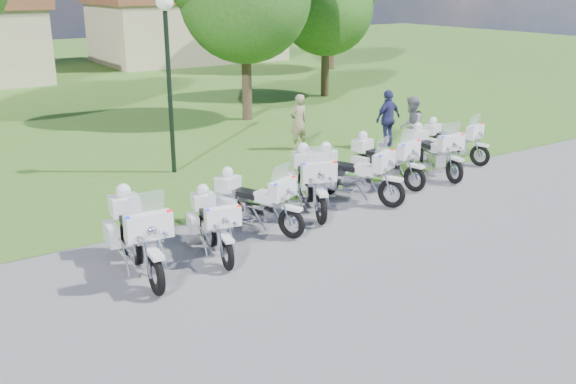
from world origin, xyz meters
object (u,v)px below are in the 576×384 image
motorcycle_3 (310,179)px  bystander_a (299,122)px  motorcycle_0 (137,233)px  motorcycle_5 (384,159)px  motorcycle_6 (433,150)px  bystander_c (388,119)px  motorcycle_7 (452,140)px  motorcycle_4 (353,173)px  motorcycle_2 (254,200)px  motorcycle_1 (213,222)px  bystander_b (411,127)px  lamp_post (167,41)px

motorcycle_3 → bystander_a: size_ratio=1.37×
motorcycle_0 → bystander_a: 9.12m
motorcycle_5 → bystander_a: size_ratio=1.33×
motorcycle_0 → motorcycle_6: size_ratio=1.11×
motorcycle_5 → bystander_c: 3.82m
motorcycle_3 → motorcycle_7: size_ratio=1.10×
motorcycle_0 → motorcycle_4: bearing=-164.8°
motorcycle_2 → motorcycle_7: (7.43, 1.47, -0.03)m
motorcycle_0 → bystander_a: size_ratio=1.50×
motorcycle_7 → bystander_a: bearing=-62.6°
motorcycle_1 → motorcycle_3: (2.94, 0.98, 0.09)m
bystander_a → motorcycle_4: bearing=68.9°
motorcycle_5 → bystander_b: bearing=-158.1°
motorcycle_7 → lamp_post: lamp_post is taller
motorcycle_6 → bystander_b: 1.88m
motorcycle_4 → motorcycle_6: size_ratio=0.98×
motorcycle_4 → motorcycle_1: bearing=-11.2°
motorcycle_7 → motorcycle_0: bearing=-1.2°
motorcycle_1 → motorcycle_3: bearing=-150.2°
motorcycle_1 → bystander_b: (8.05, 3.09, 0.28)m
motorcycle_4 → bystander_b: (3.95, 2.19, 0.21)m
motorcycle_6 → bystander_a: 4.36m
motorcycle_2 → lamp_post: lamp_post is taller
lamp_post → bystander_b: lamp_post is taller
bystander_b → motorcycle_7: bearing=85.0°
bystander_a → motorcycle_3: bearing=56.8°
motorcycle_4 → bystander_b: 4.52m
motorcycle_0 → motorcycle_4: (5.58, 0.91, -0.04)m
motorcycle_7 → bystander_c: bystander_c is taller
motorcycle_3 → motorcycle_6: 4.31m
motorcycle_0 → motorcycle_2: 2.80m
motorcycle_2 → bystander_c: bystander_c is taller
motorcycle_4 → bystander_a: size_ratio=1.32×
motorcycle_3 → motorcycle_7: 5.85m
motorcycle_5 → motorcycle_6: bearing=166.4°
motorcycle_0 → bystander_c: 10.58m
motorcycle_7 → lamp_post: bearing=-37.5°
motorcycle_3 → bystander_c: size_ratio=1.30×
motorcycle_7 → motorcycle_3: bearing=-2.0°
motorcycle_0 → motorcycle_2: motorcycle_0 is taller
motorcycle_2 → motorcycle_1: bearing=3.8°
motorcycle_1 → motorcycle_7: 8.93m
motorcycle_4 → motorcycle_5: bearing=177.9°
motorcycle_2 → motorcycle_6: motorcycle_6 is taller
motorcycle_0 → motorcycle_3: 4.52m
motorcycle_4 → motorcycle_7: size_ratio=1.06×
motorcycle_2 → bystander_b: 7.25m
bystander_b → bystander_c: size_ratio=0.99×
motorcycle_1 → bystander_c: (8.21, 4.25, 0.29)m
bystander_a → bystander_c: size_ratio=0.95×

